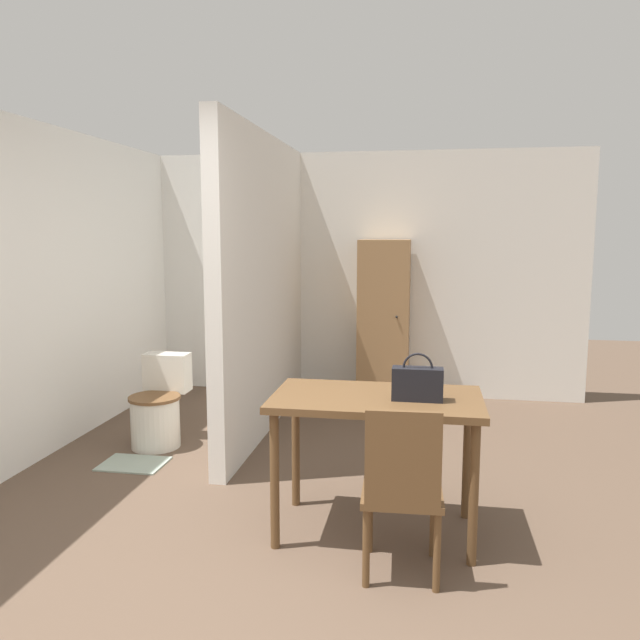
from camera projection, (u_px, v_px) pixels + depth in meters
The scene contains 10 objects.
ground_plane at pixel (212, 633), 2.65m from camera, with size 16.00×16.00×0.00m, color brown.
wall_back at pixel (343, 275), 6.52m from camera, with size 4.91×0.12×2.50m.
wall_left at pixel (48, 290), 4.81m from camera, with size 0.12×5.09×2.50m.
partition_wall at pixel (264, 285), 5.30m from camera, with size 0.12×2.57×2.50m.
dining_table at pixel (376, 413), 3.46m from camera, with size 1.16×0.67×0.80m.
wooden_chair at pixel (402, 487), 3.01m from camera, with size 0.41×0.41×0.88m.
toilet at pixel (158, 408), 4.99m from camera, with size 0.40×0.55×0.70m.
handbag at pixel (417, 383), 3.34m from camera, with size 0.27×0.10×0.26m.
wooden_cabinet at pixel (384, 321), 6.21m from camera, with size 0.50×0.47×1.62m.
bath_mat at pixel (134, 464), 4.58m from camera, with size 0.46×0.35×0.01m.
Camera 1 is at (0.87, -2.33, 1.69)m, focal length 35.00 mm.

